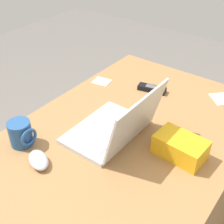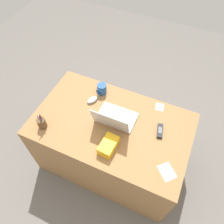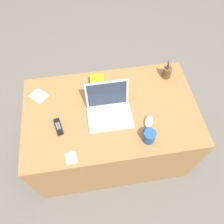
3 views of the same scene
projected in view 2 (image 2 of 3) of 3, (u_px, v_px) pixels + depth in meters
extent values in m
plane|color=slate|center=(112.00, 159.00, 2.48)|extent=(6.00, 6.00, 0.00)
cube|color=#9E7042|center=(111.00, 143.00, 2.19)|extent=(1.37, 0.83, 0.72)
cube|color=silver|center=(117.00, 117.00, 1.92)|extent=(0.33, 0.22, 0.02)
cube|color=silver|center=(116.00, 118.00, 1.90)|extent=(0.27, 0.11, 0.00)
cube|color=silver|center=(120.00, 111.00, 1.95)|extent=(0.09, 0.05, 0.00)
cube|color=silver|center=(110.00, 122.00, 1.75)|extent=(0.32, 0.06, 0.22)
cube|color=#283347|center=(110.00, 121.00, 1.75)|extent=(0.29, 0.05, 0.19)
ellipsoid|color=silver|center=(92.00, 100.00, 2.03)|extent=(0.10, 0.13, 0.04)
cylinder|color=#26518C|center=(102.00, 89.00, 2.07)|extent=(0.09, 0.09, 0.10)
torus|color=#26518C|center=(100.00, 92.00, 2.04)|extent=(0.07, 0.01, 0.07)
cube|color=black|center=(160.00, 131.00, 1.84)|extent=(0.07, 0.14, 0.02)
cube|color=#595B60|center=(160.00, 130.00, 1.83)|extent=(0.04, 0.07, 0.00)
cylinder|color=brown|center=(42.00, 123.00, 1.84)|extent=(0.07, 0.07, 0.10)
cylinder|color=#1933B2|center=(41.00, 121.00, 1.79)|extent=(0.02, 0.03, 0.16)
cylinder|color=black|center=(41.00, 120.00, 1.80)|extent=(0.03, 0.01, 0.14)
cylinder|color=red|center=(42.00, 119.00, 1.80)|extent=(0.02, 0.02, 0.16)
cube|color=#F2AD19|center=(108.00, 146.00, 1.72)|extent=(0.12, 0.19, 0.08)
cube|color=white|center=(160.00, 107.00, 2.00)|extent=(0.09, 0.10, 0.00)
cube|color=white|center=(167.00, 172.00, 1.64)|extent=(0.17, 0.16, 0.00)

